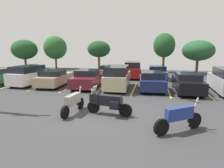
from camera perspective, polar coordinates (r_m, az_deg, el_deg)
name	(u,v)px	position (r m, az deg, el deg)	size (l,w,h in m)	color
ground	(100,117)	(9.41, -3.73, -10.03)	(44.00, 44.00, 0.10)	#38383A
motorcycle_touring	(107,102)	(9.35, -1.46, -5.45)	(2.34, 0.94, 1.44)	black
motorcycle_second	(179,118)	(7.98, 19.85, -9.59)	(1.99, 1.48, 1.33)	black
motorcycle_third	(73,102)	(9.79, -11.73, -5.42)	(0.62, 2.21, 1.27)	black
parking_stripes	(102,88)	(16.03, -3.08, -1.12)	(21.96, 4.92, 0.01)	#EAE066
car_green	(5,76)	(20.69, -29.88, 2.19)	(2.12, 4.97, 1.49)	#235638
car_white	(30,75)	(18.72, -23.75, 2.49)	(2.08, 4.34, 1.79)	white
car_tan	(55,78)	(17.43, -17.09, 1.74)	(2.17, 4.49, 1.44)	tan
car_maroon	(88,79)	(16.27, -7.34, 1.60)	(2.17, 4.64, 1.52)	maroon
car_champagne	(118,77)	(15.35, 1.74, 2.03)	(2.00, 4.76, 1.93)	#C1B289
car_navy	(152,81)	(15.41, 11.98, 0.96)	(2.20, 4.38, 1.50)	navy
car_black	(187,83)	(15.43, 21.92, 0.39)	(1.83, 4.71, 1.48)	black
car_far_grey	(110,71)	(22.10, -0.76, 3.94)	(1.81, 4.44, 1.39)	slate
car_far_red	(133,70)	(21.48, 6.29, 4.30)	(2.10, 4.39, 1.85)	maroon
car_far_blue	(157,72)	(21.43, 13.57, 3.50)	(2.06, 4.49, 1.45)	#2D519E
tree_center	(164,45)	(27.43, 15.61, 11.24)	(2.95, 2.95, 5.41)	#4C3823
tree_far_right	(55,48)	(32.70, -16.89, 10.54)	(3.72, 3.72, 5.35)	#4C3823
tree_far_left	(25,50)	(33.87, -25.09, 9.48)	(4.05, 4.05, 4.73)	#4C3823
tree_rear	(198,51)	(27.25, 24.77, 9.21)	(4.04, 4.04, 4.38)	#4C3823
tree_center_right	(99,49)	(29.74, -4.02, 10.53)	(3.55, 3.55, 4.50)	#4C3823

